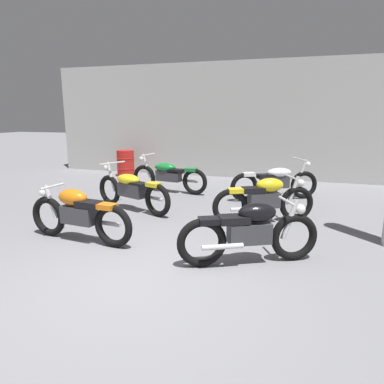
{
  "coord_description": "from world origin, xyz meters",
  "views": [
    {
      "loc": [
        1.86,
        -3.49,
        1.98
      ],
      "look_at": [
        0.0,
        2.56,
        0.55
      ],
      "focal_mm": 31.96,
      "sensor_mm": 36.0,
      "label": 1
    }
  ],
  "objects_px": {
    "motorcycle_right_row_0": "(250,231)",
    "motorcycle_right_row_2": "(275,181)",
    "motorcycle_left_row_2": "(168,175)",
    "motorcycle_right_row_1": "(265,199)",
    "oil_drum": "(126,163)",
    "motorcycle_left_row_0": "(78,213)",
    "motorcycle_left_row_1": "(132,189)"
  },
  "relations": [
    {
      "from": "motorcycle_right_row_0",
      "to": "motorcycle_right_row_2",
      "type": "xyz_separation_m",
      "value": [
        0.09,
        3.77,
        -0.01
      ]
    },
    {
      "from": "motorcycle_left_row_2",
      "to": "motorcycle_right_row_1",
      "type": "bearing_deg",
      "value": -35.88
    },
    {
      "from": "motorcycle_right_row_0",
      "to": "motorcycle_right_row_1",
      "type": "xyz_separation_m",
      "value": [
        0.01,
        1.9,
        0.0
      ]
    },
    {
      "from": "motorcycle_left_row_2",
      "to": "oil_drum",
      "type": "distance_m",
      "value": 2.89
    },
    {
      "from": "motorcycle_right_row_0",
      "to": "motorcycle_right_row_1",
      "type": "distance_m",
      "value": 1.9
    },
    {
      "from": "motorcycle_left_row_0",
      "to": "oil_drum",
      "type": "bearing_deg",
      "value": 110.83
    },
    {
      "from": "motorcycle_left_row_2",
      "to": "motorcycle_right_row_2",
      "type": "xyz_separation_m",
      "value": [
        2.73,
        -0.05,
        0.0
      ]
    },
    {
      "from": "motorcycle_right_row_1",
      "to": "motorcycle_right_row_0",
      "type": "bearing_deg",
      "value": -90.37
    },
    {
      "from": "motorcycle_right_row_1",
      "to": "motorcycle_right_row_2",
      "type": "bearing_deg",
      "value": 87.73
    },
    {
      "from": "motorcycle_left_row_1",
      "to": "motorcycle_right_row_0",
      "type": "bearing_deg",
      "value": -35.44
    },
    {
      "from": "motorcycle_right_row_1",
      "to": "motorcycle_left_row_0",
      "type": "bearing_deg",
      "value": -145.91
    },
    {
      "from": "motorcycle_left_row_0",
      "to": "motorcycle_right_row_1",
      "type": "bearing_deg",
      "value": 34.09
    },
    {
      "from": "motorcycle_left_row_0",
      "to": "motorcycle_right_row_1",
      "type": "height_order",
      "value": "same"
    },
    {
      "from": "oil_drum",
      "to": "motorcycle_left_row_2",
      "type": "bearing_deg",
      "value": -39.96
    },
    {
      "from": "motorcycle_left_row_1",
      "to": "oil_drum",
      "type": "xyz_separation_m",
      "value": [
        -2.1,
        3.72,
        -0.03
      ]
    },
    {
      "from": "motorcycle_right_row_0",
      "to": "motorcycle_right_row_2",
      "type": "distance_m",
      "value": 3.78
    },
    {
      "from": "motorcycle_left_row_2",
      "to": "motorcycle_right_row_2",
      "type": "relative_size",
      "value": 1.09
    },
    {
      "from": "motorcycle_right_row_2",
      "to": "motorcycle_left_row_2",
      "type": "bearing_deg",
      "value": 178.98
    },
    {
      "from": "motorcycle_left_row_0",
      "to": "motorcycle_left_row_2",
      "type": "height_order",
      "value": "motorcycle_left_row_2"
    },
    {
      "from": "motorcycle_left_row_2",
      "to": "motorcycle_right_row_0",
      "type": "xyz_separation_m",
      "value": [
        2.64,
        -3.82,
        0.01
      ]
    },
    {
      "from": "motorcycle_left_row_2",
      "to": "oil_drum",
      "type": "height_order",
      "value": "motorcycle_left_row_2"
    },
    {
      "from": "oil_drum",
      "to": "motorcycle_right_row_1",
      "type": "bearing_deg",
      "value": -37.79
    },
    {
      "from": "motorcycle_left_row_0",
      "to": "motorcycle_right_row_1",
      "type": "distance_m",
      "value": 3.3
    },
    {
      "from": "motorcycle_left_row_1",
      "to": "motorcycle_left_row_2",
      "type": "relative_size",
      "value": 0.95
    },
    {
      "from": "motorcycle_left_row_1",
      "to": "motorcycle_right_row_2",
      "type": "xyz_separation_m",
      "value": [
        2.84,
        1.81,
        0.0
      ]
    },
    {
      "from": "motorcycle_right_row_2",
      "to": "motorcycle_right_row_1",
      "type": "bearing_deg",
      "value": -92.27
    },
    {
      "from": "motorcycle_right_row_0",
      "to": "motorcycle_right_row_2",
      "type": "relative_size",
      "value": 0.91
    },
    {
      "from": "motorcycle_left_row_0",
      "to": "motorcycle_right_row_0",
      "type": "relative_size",
      "value": 1.09
    },
    {
      "from": "motorcycle_left_row_1",
      "to": "motorcycle_right_row_0",
      "type": "height_order",
      "value": "motorcycle_left_row_1"
    },
    {
      "from": "motorcycle_left_row_0",
      "to": "motorcycle_left_row_1",
      "type": "relative_size",
      "value": 0.96
    },
    {
      "from": "motorcycle_left_row_1",
      "to": "oil_drum",
      "type": "height_order",
      "value": "motorcycle_left_row_1"
    },
    {
      "from": "motorcycle_right_row_0",
      "to": "oil_drum",
      "type": "distance_m",
      "value": 7.47
    }
  ]
}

